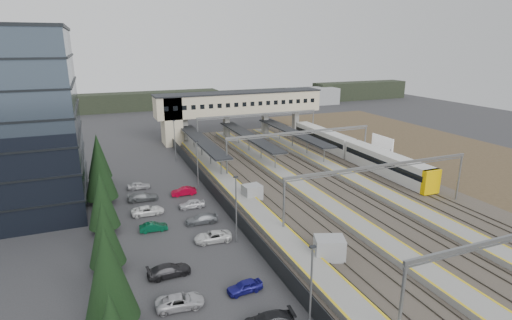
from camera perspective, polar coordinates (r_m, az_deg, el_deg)
name	(u,v)px	position (r m, az deg, el deg)	size (l,w,h in m)	color
ground	(271,207)	(56.69, 2.22, -6.70)	(220.00, 220.00, 0.00)	#2B2B2D
conifer_row	(103,208)	(46.97, -21.06, -6.47)	(4.42, 49.82, 9.50)	black
car_park	(190,248)	(45.35, -9.37, -12.28)	(10.56, 44.29, 1.28)	#B4B5BA
lampposts	(213,182)	(53.67, -6.12, -3.17)	(0.50, 53.25, 8.07)	slate
fence	(217,195)	(58.59, -5.63, -4.93)	(0.08, 90.00, 2.00)	#26282B
relay_cabin_near	(329,249)	(43.86, 10.43, -12.39)	(3.68, 3.19, 2.57)	gray
relay_cabin_far	(252,193)	(58.43, -0.56, -4.71)	(2.78, 2.39, 2.37)	gray
rail_corridor	(312,185)	(64.73, 7.97, -3.59)	(34.00, 90.00, 0.92)	#3E3930
canopies	(249,136)	(81.86, -1.01, 3.45)	(23.10, 30.00, 3.28)	black
footbridge	(229,106)	(95.25, -3.89, 7.69)	(40.40, 6.40, 11.20)	#BFAB91
gantries	(335,152)	(62.76, 11.19, 1.08)	(28.40, 62.28, 7.17)	slate
train	(352,150)	(80.05, 13.54, 1.38)	(2.99, 41.50, 3.76)	silver
billboard	(382,145)	(80.60, 17.58, 2.10)	(0.26, 5.99, 5.09)	slate
scrub_east	(474,163)	(87.61, 28.67, -0.36)	(34.00, 120.00, 0.06)	#3F3321
treeline_far	(228,98)	(148.22, -4.03, 8.83)	(170.00, 19.00, 7.00)	black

